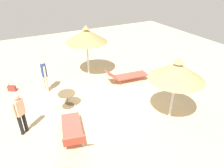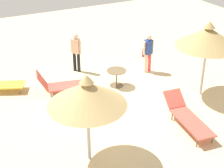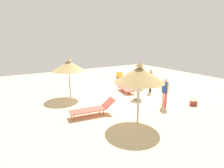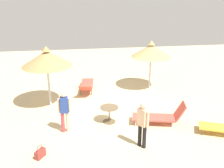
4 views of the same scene
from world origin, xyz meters
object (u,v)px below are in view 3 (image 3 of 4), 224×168
at_px(parasol_umbrella_near_right, 69,66).
at_px(lounge_chair_far_right, 93,108).
at_px(lounge_chair_front, 124,86).
at_px(parasol_umbrella_far_left, 139,74).
at_px(person_standing_edge, 165,91).
at_px(person_standing_near_left, 151,79).
at_px(handbag, 193,103).
at_px(lounge_chair_center, 121,79).
at_px(side_table_round, 137,93).

height_order(parasol_umbrella_near_right, lounge_chair_far_right, parasol_umbrella_near_right).
bearing_deg(lounge_chair_front, lounge_chair_far_right, 125.45).
distance_m(parasol_umbrella_far_left, person_standing_edge, 2.88).
bearing_deg(lounge_chair_front, parasol_umbrella_near_right, 80.66).
xyz_separation_m(person_standing_near_left, handbag, (-3.35, -0.13, -0.79)).
bearing_deg(person_standing_near_left, lounge_chair_front, 51.77).
height_order(parasol_umbrella_near_right, person_standing_near_left, parasol_umbrella_near_right).
bearing_deg(lounge_chair_center, person_standing_near_left, -176.27).
distance_m(parasol_umbrella_near_right, side_table_round, 4.58).
relative_size(lounge_chair_center, handbag, 4.79).
bearing_deg(person_standing_near_left, parasol_umbrella_near_right, 71.44).
bearing_deg(person_standing_near_left, person_standing_edge, 151.73).
xyz_separation_m(lounge_chair_center, lounge_chair_far_right, (-4.95, 5.02, 0.05)).
relative_size(parasol_umbrella_near_right, person_standing_near_left, 1.56).
xyz_separation_m(parasol_umbrella_far_left, side_table_round, (2.44, -1.97, -1.75)).
height_order(lounge_chair_center, lounge_chair_far_right, lounge_chair_center).
bearing_deg(parasol_umbrella_far_left, person_standing_edge, -73.70).
height_order(lounge_chair_far_right, handbag, lounge_chair_far_right).
distance_m(lounge_chair_front, person_standing_edge, 3.76).
relative_size(lounge_chair_center, lounge_chair_far_right, 0.95).
height_order(lounge_chair_far_right, person_standing_near_left, person_standing_near_left).
distance_m(person_standing_edge, handbag, 1.86).
relative_size(lounge_chair_far_right, side_table_round, 3.13).
height_order(person_standing_edge, person_standing_near_left, person_standing_near_left).
relative_size(lounge_chair_center, side_table_round, 2.96).
height_order(person_standing_near_left, handbag, person_standing_near_left).
height_order(lounge_chair_front, handbag, lounge_chair_front).
bearing_deg(parasol_umbrella_near_right, person_standing_near_left, -108.56).
distance_m(lounge_chair_center, side_table_round, 4.57).
bearing_deg(person_standing_edge, handbag, -117.31).
relative_size(parasol_umbrella_near_right, lounge_chair_front, 1.21).
bearing_deg(side_table_round, handbag, -140.97).
distance_m(parasol_umbrella_near_right, handbag, 7.69).
height_order(parasol_umbrella_far_left, lounge_chair_front, parasol_umbrella_far_left).
xyz_separation_m(parasol_umbrella_near_right, handbag, (-5.12, -5.41, -1.89)).
height_order(lounge_chair_center, person_standing_edge, person_standing_edge).
bearing_deg(lounge_chair_center, parasol_umbrella_near_right, 107.73).
distance_m(parasol_umbrella_near_right, parasol_umbrella_far_left, 5.27).
distance_m(person_standing_near_left, handbag, 3.44).
bearing_deg(lounge_chair_center, person_standing_edge, 169.00).
relative_size(person_standing_edge, person_standing_near_left, 0.98).
distance_m(parasol_umbrella_near_right, person_standing_edge, 5.95).
distance_m(person_standing_edge, person_standing_near_left, 2.91).
xyz_separation_m(parasol_umbrella_near_right, lounge_chair_far_right, (-3.33, -0.04, -1.67)).
bearing_deg(lounge_chair_far_right, person_standing_near_left, -73.48).
xyz_separation_m(lounge_chair_front, lounge_chair_center, (2.25, -1.23, -0.03)).
height_order(parasol_umbrella_far_left, person_standing_edge, parasol_umbrella_far_left).
relative_size(lounge_chair_front, side_table_round, 2.89).
xyz_separation_m(lounge_chair_center, side_table_round, (-4.25, 1.67, 0.13)).
xyz_separation_m(parasol_umbrella_near_right, lounge_chair_front, (-0.63, -3.83, -1.69)).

